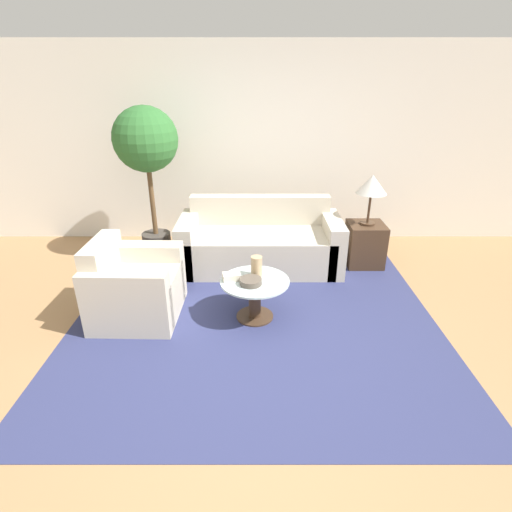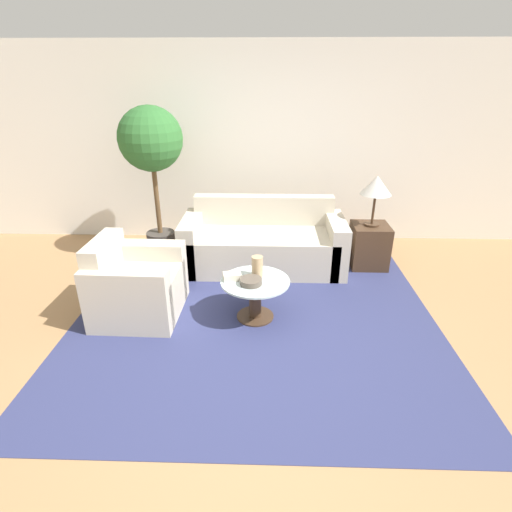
% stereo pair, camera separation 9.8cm
% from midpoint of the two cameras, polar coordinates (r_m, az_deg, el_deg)
% --- Properties ---
extents(ground_plane, '(14.00, 14.00, 0.00)m').
position_cam_midpoint_polar(ground_plane, '(3.48, -1.45, -14.41)').
color(ground_plane, '#9E754C').
extents(wall_back, '(10.00, 0.06, 2.60)m').
position_cam_midpoint_polar(wall_back, '(5.61, 0.01, 15.39)').
color(wall_back, white).
rests_on(wall_back, ground_plane).
extents(rug, '(3.50, 3.29, 0.01)m').
position_cam_midpoint_polar(rug, '(3.99, 0.60, -8.67)').
color(rug, navy).
rests_on(rug, ground_plane).
extents(sofa_main, '(1.94, 0.85, 0.82)m').
position_cam_midpoint_polar(sofa_main, '(4.94, 1.63, 1.82)').
color(sofa_main, beige).
rests_on(sofa_main, ground_plane).
extents(armchair, '(0.80, 0.86, 0.78)m').
position_cam_midpoint_polar(armchair, '(4.09, -16.41, -4.24)').
color(armchair, beige).
rests_on(armchair, ground_plane).
extents(coffee_table, '(0.66, 0.66, 0.41)m').
position_cam_midpoint_polar(coffee_table, '(3.85, 0.62, -5.40)').
color(coffee_table, '#422D1E').
rests_on(coffee_table, ground_plane).
extents(side_table, '(0.44, 0.44, 0.53)m').
position_cam_midpoint_polar(side_table, '(5.12, 16.35, 1.43)').
color(side_table, '#422D1E').
rests_on(side_table, ground_plane).
extents(table_lamp, '(0.36, 0.36, 0.60)m').
position_cam_midpoint_polar(table_lamp, '(4.89, 17.38, 9.45)').
color(table_lamp, '#422D1E').
rests_on(table_lamp, side_table).
extents(potted_plant, '(0.76, 0.76, 1.88)m').
position_cam_midpoint_polar(potted_plant, '(5.06, -14.14, 14.58)').
color(potted_plant, '#3D3833').
rests_on(potted_plant, ground_plane).
extents(vase, '(0.11, 0.11, 0.20)m').
position_cam_midpoint_polar(vase, '(3.82, 0.91, -1.50)').
color(vase, tan).
rests_on(vase, coffee_table).
extents(bowl, '(0.21, 0.21, 0.05)m').
position_cam_midpoint_polar(bowl, '(3.70, 0.03, -3.66)').
color(bowl, brown).
rests_on(bowl, coffee_table).
extents(book_stack, '(0.19, 0.15, 0.06)m').
position_cam_midpoint_polar(book_stack, '(3.79, -2.69, -2.91)').
color(book_stack, beige).
rests_on(book_stack, coffee_table).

